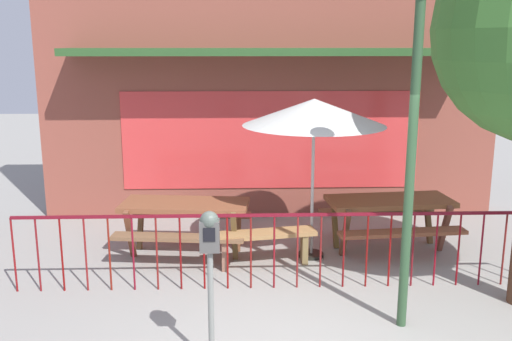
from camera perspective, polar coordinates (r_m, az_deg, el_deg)
The scene contains 8 objects.
pub_storefront at distance 9.99m, azimuth 1.49°, elevation 11.05°, with size 7.91×1.32×5.47m.
patio_fence_front at distance 7.06m, azimuth 3.02°, elevation -6.70°, with size 6.67×0.04×0.97m.
picnic_table_left at distance 8.24m, azimuth -7.10°, elevation -4.29°, with size 1.93×1.54×0.79m.
picnic_table_right at distance 8.59m, azimuth 13.20°, elevation -3.82°, with size 1.92×1.53×0.79m.
patio_umbrella at distance 7.82m, azimuth 5.84°, elevation 5.75°, with size 1.97×1.97×2.26m.
patio_bench at distance 7.86m, azimuth 0.93°, elevation -7.03°, with size 1.43×0.56×0.48m.
parking_meter_near at distance 5.23m, azimuth -4.65°, elevation -7.74°, with size 0.18×0.17×1.53m.
street_lamp at distance 5.92m, azimuth 15.60°, elevation 6.70°, with size 0.28×0.28×3.69m.
Camera 1 is at (-0.60, -4.93, 3.00)m, focal length 39.93 mm.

